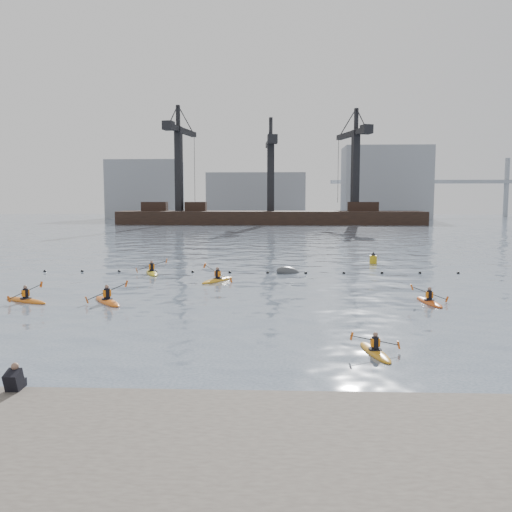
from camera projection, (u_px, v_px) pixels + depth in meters
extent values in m
plane|color=#3E4E5B|center=(230.00, 352.00, 20.61)|extent=(400.00, 400.00, 0.00)
cube|color=#4C443D|center=(193.00, 469.00, 11.67)|extent=(18.00, 7.00, 1.00)
cube|color=black|center=(14.00, 381.00, 14.99)|extent=(0.38, 0.60, 0.67)
cube|color=black|center=(18.00, 384.00, 15.23)|extent=(0.34, 0.40, 0.24)
sphere|color=#8C6651|center=(15.00, 366.00, 15.05)|extent=(0.21, 0.21, 0.21)
sphere|color=black|center=(45.00, 271.00, 43.66)|extent=(0.24, 0.24, 0.24)
sphere|color=black|center=(82.00, 271.00, 43.70)|extent=(0.24, 0.24, 0.24)
sphere|color=black|center=(119.00, 271.00, 43.66)|extent=(0.24, 0.24, 0.24)
sphere|color=black|center=(156.00, 272.00, 43.51)|extent=(0.24, 0.24, 0.24)
sphere|color=black|center=(193.00, 272.00, 43.26)|extent=(0.24, 0.24, 0.24)
sphere|color=black|center=(230.00, 272.00, 42.97)|extent=(0.24, 0.24, 0.24)
sphere|color=black|center=(268.00, 273.00, 42.72)|extent=(0.24, 0.24, 0.24)
sphere|color=black|center=(306.00, 273.00, 42.57)|extent=(0.24, 0.24, 0.24)
sphere|color=black|center=(344.00, 273.00, 42.53)|extent=(0.24, 0.24, 0.24)
sphere|color=black|center=(382.00, 273.00, 42.57)|extent=(0.24, 0.24, 0.24)
sphere|color=black|center=(420.00, 273.00, 42.61)|extent=(0.24, 0.24, 0.24)
sphere|color=black|center=(458.00, 273.00, 42.57)|extent=(0.24, 0.24, 0.24)
cube|color=black|center=(271.00, 220.00, 129.85)|extent=(72.00, 12.00, 4.50)
cube|color=black|center=(155.00, 206.00, 130.63)|extent=(6.00, 3.00, 2.20)
cube|color=black|center=(196.00, 206.00, 130.23)|extent=(5.00, 3.00, 2.20)
cube|color=black|center=(363.00, 207.00, 128.61)|extent=(7.00, 3.00, 2.20)
cube|color=black|center=(179.00, 169.00, 129.47)|extent=(1.85, 1.85, 20.00)
cube|color=black|center=(182.00, 131.00, 131.13)|extent=(4.31, 17.93, 1.20)
cube|color=black|center=(168.00, 126.00, 122.38)|extent=(2.62, 2.94, 2.00)
cube|color=black|center=(178.00, 116.00, 128.18)|extent=(0.93, 0.93, 5.00)
cube|color=black|center=(271.00, 175.00, 128.74)|extent=(1.73, 1.73, 17.00)
cube|color=black|center=(270.00, 143.00, 130.16)|extent=(2.50, 15.05, 1.20)
cube|color=black|center=(272.00, 139.00, 122.71)|extent=(2.42, 2.78, 2.00)
cube|color=black|center=(271.00, 128.00, 127.60)|extent=(0.87, 0.87, 5.00)
cube|color=black|center=(355.00, 171.00, 127.83)|extent=(1.96, 1.96, 19.00)
cube|color=black|center=(352.00, 134.00, 129.38)|extent=(5.56, 16.73, 1.20)
cube|color=black|center=(367.00, 129.00, 121.13)|extent=(2.80, 3.08, 2.00)
cube|color=black|center=(356.00, 119.00, 126.59)|extent=(0.98, 0.98, 5.00)
cube|color=gray|center=(145.00, 190.00, 170.38)|extent=(22.00, 14.00, 18.00)
cube|color=gray|center=(256.00, 196.00, 169.17)|extent=(30.00, 14.00, 14.00)
cube|color=gray|center=(386.00, 183.00, 167.14)|extent=(26.00, 14.00, 22.00)
cube|color=gray|center=(433.00, 182.00, 186.10)|extent=(70.00, 2.00, 1.20)
cylinder|color=gray|center=(360.00, 188.00, 187.32)|extent=(1.60, 1.60, 20.00)
cylinder|color=gray|center=(506.00, 187.00, 185.30)|extent=(1.60, 1.60, 20.00)
ellipsoid|color=orange|center=(107.00, 302.00, 30.58)|extent=(2.68, 3.34, 0.36)
cylinder|color=black|center=(107.00, 299.00, 30.56)|extent=(0.94, 0.94, 0.07)
cylinder|color=black|center=(107.00, 294.00, 30.53)|extent=(0.34, 0.34, 0.58)
cube|color=orange|center=(107.00, 293.00, 30.53)|extent=(0.47, 0.44, 0.38)
sphere|color=#8C6651|center=(107.00, 287.00, 30.49)|extent=(0.24, 0.24, 0.24)
cylinder|color=black|center=(107.00, 292.00, 30.52)|extent=(1.94, 1.41, 0.81)
cube|color=#D85914|center=(87.00, 300.00, 29.93)|extent=(0.23, 0.23, 0.38)
cube|color=#D85914|center=(126.00, 284.00, 31.11)|extent=(0.23, 0.23, 0.38)
ellipsoid|color=orange|center=(375.00, 352.00, 20.42)|extent=(1.11, 2.97, 0.29)
cylinder|color=black|center=(375.00, 349.00, 20.40)|extent=(0.64, 0.64, 0.05)
cylinder|color=black|center=(375.00, 343.00, 20.38)|extent=(0.27, 0.27, 0.47)
cube|color=orange|center=(375.00, 342.00, 20.38)|extent=(0.36, 0.26, 0.31)
sphere|color=#8C6651|center=(375.00, 335.00, 20.35)|extent=(0.19, 0.19, 0.19)
cylinder|color=black|center=(375.00, 340.00, 20.37)|extent=(1.93, 0.39, 0.48)
cube|color=#D85914|center=(352.00, 336.00, 20.21)|extent=(0.14, 0.15, 0.31)
cube|color=#D85914|center=(399.00, 345.00, 20.52)|extent=(0.14, 0.15, 0.31)
ellipsoid|color=#CE6313|center=(26.00, 301.00, 30.84)|extent=(3.26, 2.18, 0.33)
cylinder|color=black|center=(26.00, 298.00, 30.82)|extent=(0.85, 0.85, 0.06)
cylinder|color=black|center=(26.00, 293.00, 30.79)|extent=(0.31, 0.31, 0.54)
cube|color=orange|center=(26.00, 293.00, 30.79)|extent=(0.38, 0.44, 0.36)
sphere|color=#8C6651|center=(25.00, 287.00, 30.76)|extent=(0.22, 0.22, 0.22)
cylinder|color=black|center=(25.00, 292.00, 30.78)|extent=(1.10, 1.99, 0.61)
cube|color=#D85914|center=(9.00, 299.00, 29.90)|extent=(0.20, 0.19, 0.36)
cube|color=#D85914|center=(41.00, 284.00, 31.67)|extent=(0.20, 0.19, 0.36)
ellipsoid|color=#F2A41C|center=(218.00, 280.00, 38.66)|extent=(2.38, 3.45, 0.36)
cylinder|color=black|center=(218.00, 278.00, 38.65)|extent=(0.91, 0.91, 0.07)
cylinder|color=black|center=(218.00, 274.00, 38.61)|extent=(0.33, 0.33, 0.58)
cube|color=orange|center=(218.00, 274.00, 38.61)|extent=(0.47, 0.41, 0.38)
sphere|color=#8C6651|center=(218.00, 269.00, 38.57)|extent=(0.23, 0.23, 0.23)
cylinder|color=black|center=(218.00, 272.00, 38.60)|extent=(2.00, 1.16, 0.99)
cube|color=#D85914|center=(205.00, 265.00, 39.16)|extent=(0.25, 0.23, 0.37)
cube|color=#D85914|center=(231.00, 280.00, 38.05)|extent=(0.25, 0.23, 0.37)
ellipsoid|color=#D24F13|center=(429.00, 302.00, 30.39)|extent=(1.08, 3.29, 0.32)
cylinder|color=black|center=(429.00, 300.00, 30.38)|extent=(0.68, 0.68, 0.06)
cylinder|color=black|center=(429.00, 295.00, 30.35)|extent=(0.30, 0.30, 0.53)
cube|color=orange|center=(429.00, 295.00, 30.35)|extent=(0.39, 0.27, 0.34)
sphere|color=#8C6651|center=(430.00, 289.00, 30.32)|extent=(0.21, 0.21, 0.21)
cylinder|color=black|center=(429.00, 293.00, 30.34)|extent=(2.08, 0.32, 0.81)
cube|color=#D85914|center=(447.00, 299.00, 30.48)|extent=(0.19, 0.16, 0.34)
cube|color=#D85914|center=(412.00, 287.00, 30.21)|extent=(0.19, 0.16, 0.34)
ellipsoid|color=gold|center=(152.00, 273.00, 42.56)|extent=(1.93, 3.69, 0.37)
cylinder|color=black|center=(152.00, 271.00, 42.54)|extent=(0.88, 0.88, 0.07)
cylinder|color=black|center=(152.00, 267.00, 42.51)|extent=(0.34, 0.34, 0.59)
cube|color=orange|center=(152.00, 267.00, 42.51)|extent=(0.47, 0.38, 0.39)
sphere|color=#8C6651|center=(152.00, 262.00, 42.47)|extent=(0.24, 0.24, 0.24)
cylinder|color=black|center=(152.00, 266.00, 42.50)|extent=(2.30, 0.86, 0.74)
cube|color=#D85914|center=(137.00, 270.00, 42.18)|extent=(0.21, 0.21, 0.39)
cube|color=#D85914|center=(166.00, 261.00, 42.82)|extent=(0.21, 0.21, 0.39)
ellipsoid|color=#3F4245|center=(288.00, 273.00, 42.95)|extent=(2.38, 1.72, 1.38)
cylinder|color=gold|center=(373.00, 260.00, 49.37)|extent=(0.67, 0.67, 0.86)
cone|color=black|center=(373.00, 253.00, 49.31)|extent=(0.42, 0.42, 0.34)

